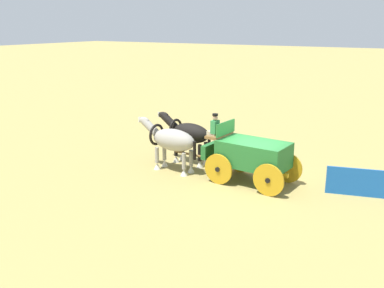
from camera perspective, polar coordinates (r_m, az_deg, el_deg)
ground_plane at (r=18.14m, az=7.97°, el=-5.11°), size 220.00×220.00×0.00m
show_wagon at (r=17.81m, az=7.71°, el=-1.37°), size 5.81×2.16×2.79m
draft_horse_near at (r=19.11m, az=-2.76°, el=0.46°), size 3.20×1.14×2.26m
draft_horse_off at (r=20.11m, az=-0.50°, el=1.32°), size 3.00×1.08×2.29m
sponsor_banner at (r=17.70m, az=22.44°, el=-4.83°), size 3.11×0.85×1.10m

